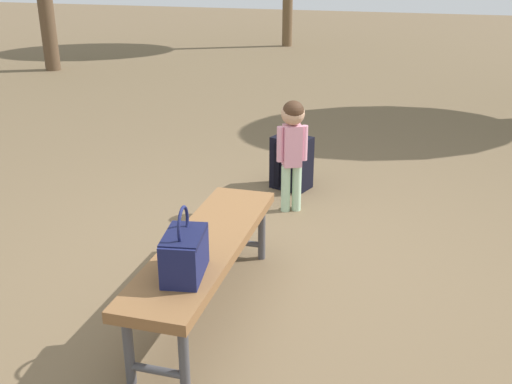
# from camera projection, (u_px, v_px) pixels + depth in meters

# --- Properties ---
(ground_plane) EXTENTS (40.00, 40.00, 0.00)m
(ground_plane) POSITION_uv_depth(u_px,v_px,m) (257.00, 265.00, 3.98)
(ground_plane) COLOR brown
(ground_plane) RESTS_ON ground
(park_bench) EXTENTS (1.62, 0.47, 0.45)m
(park_bench) POSITION_uv_depth(u_px,v_px,m) (206.00, 250.00, 3.33)
(park_bench) COLOR brown
(park_bench) RESTS_ON ground
(handbag) EXTENTS (0.35, 0.24, 0.37)m
(handbag) POSITION_uv_depth(u_px,v_px,m) (184.00, 252.00, 2.90)
(handbag) COLOR #191E4C
(handbag) RESTS_ON park_bench
(child_standing) EXTENTS (0.18, 0.22, 0.91)m
(child_standing) POSITION_uv_depth(u_px,v_px,m) (292.00, 139.00, 4.61)
(child_standing) COLOR #B2D8B2
(child_standing) RESTS_ON ground
(backpack_large) EXTENTS (0.33, 0.37, 0.54)m
(backpack_large) POSITION_uv_depth(u_px,v_px,m) (292.00, 159.00, 5.22)
(backpack_large) COLOR black
(backpack_large) RESTS_ON ground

